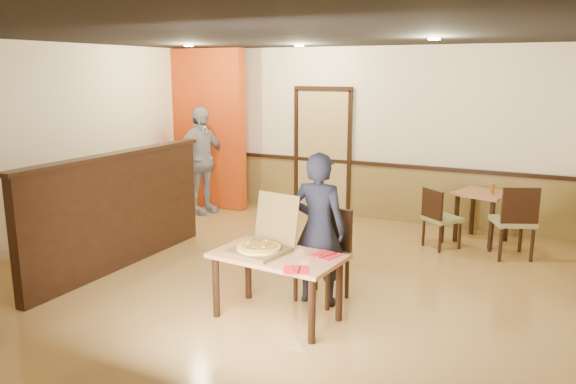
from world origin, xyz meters
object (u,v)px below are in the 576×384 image
condiment (492,189)px  diner_chair (325,250)px  diner (319,229)px  side_chair_left (439,216)px  passerby (201,161)px  pizza_box (262,245)px  main_table (277,265)px  side_table (483,204)px  side_chair_right (515,219)px

condiment → diner_chair: bearing=-115.9°
diner → condiment: (1.37, 2.94, -0.01)m
condiment → side_chair_left: bearing=-140.4°
diner_chair → passerby: (-3.34, 2.50, 0.38)m
diner → pizza_box: (-0.38, -0.53, -0.07)m
main_table → pizza_box: (-0.17, 0.02, 0.17)m
side_table → pizza_box: bearing=-114.5°
passerby → pizza_box: bearing=-120.3°
diner_chair → pizza_box: size_ratio=1.45×
diner → condiment: bearing=-117.8°
diner → main_table: bearing=67.3°
passerby → side_chair_left: bearing=-76.0°
side_table → condiment: (0.12, -0.09, 0.25)m
side_chair_right → passerby: (-5.05, 0.23, 0.38)m
diner → condiment: 3.25m
side_chair_right → passerby: size_ratio=0.54×
diner_chair → pizza_box: pizza_box is taller
side_chair_left → pizza_box: size_ratio=1.25×
main_table → condiment: 3.84m
condiment → main_table: bearing=-114.2°
side_chair_right → condiment: side_chair_right is taller
side_chair_right → pizza_box: size_ratio=1.46×
side_table → passerby: bearing=-175.1°
diner → side_chair_right: bearing=-128.3°
side_chair_left → passerby: bearing=35.4°
side_chair_right → diner: size_ratio=0.61×
pizza_box → condiment: bearing=72.6°
diner → pizza_box: bearing=52.1°
diner_chair → passerby: bearing=152.8°
side_chair_right → passerby: bearing=-26.8°
main_table → side_chair_right: side_chair_right is taller
passerby → diner: bearing=-111.7°
main_table → side_table: side_table is taller
side_chair_left → passerby: passerby is taller
side_chair_left → diner: 2.58m
main_table → side_chair_right: 3.55m
side_chair_left → diner: size_ratio=0.52×
side_chair_left → condiment: condiment is taller
diner_chair → side_chair_right: bearing=62.6°
pizza_box → side_table: bearing=74.9°
side_table → side_chair_right: bearing=-52.1°
main_table → diner: diner is taller
side_chair_left → pizza_box: (-1.14, -2.97, 0.28)m
main_table → side_chair_right: size_ratio=1.33×
diner_chair → side_chair_right: size_ratio=0.99×
diner → pizza_box: size_ratio=2.40×
pizza_box → diner_chair: bearing=69.3°
side_chair_left → condiment: size_ratio=5.77×
main_table → side_chair_left: side_chair_left is taller
diner_chair → condiment: diner_chair is taller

